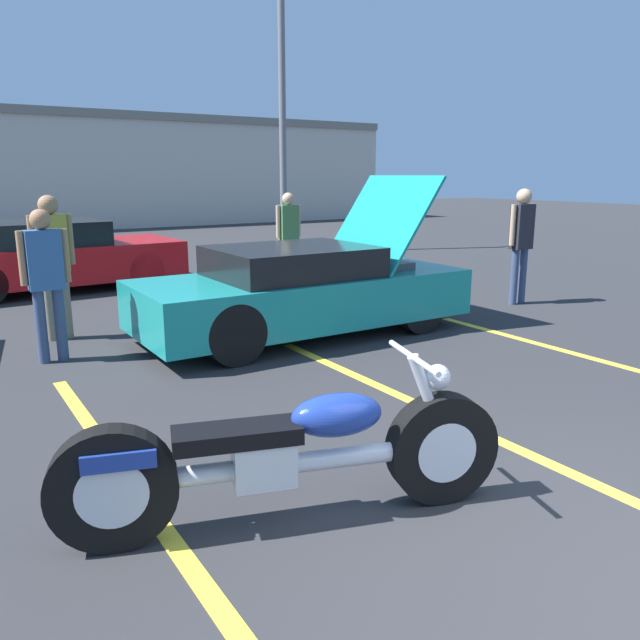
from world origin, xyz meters
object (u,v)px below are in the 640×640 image
(light_pole, at_px, (285,92))
(spectator_midground, at_px, (53,254))
(show_car_hood_open, at_px, (305,290))
(spectator_near_motorcycle, at_px, (288,230))
(parked_car_right_row, at_px, (55,257))
(motorcycle, at_px, (287,456))
(spectator_far_lot, at_px, (521,235))
(spectator_by_show_car, at_px, (46,273))

(light_pole, xyz_separation_m, spectator_midground, (-6.96, -6.41, -3.03))
(light_pole, bearing_deg, show_car_hood_open, -118.05)
(light_pole, bearing_deg, spectator_near_motorcycle, -119.10)
(show_car_hood_open, bearing_deg, parked_car_right_row, 111.69)
(motorcycle, height_order, parked_car_right_row, parked_car_right_row)
(motorcycle, height_order, spectator_near_motorcycle, spectator_near_motorcycle)
(show_car_hood_open, relative_size, spectator_midground, 2.38)
(light_pole, xyz_separation_m, spectator_far_lot, (-0.25, -8.02, -3.01))
(motorcycle, bearing_deg, spectator_by_show_car, 114.78)
(motorcycle, xyz_separation_m, show_car_hood_open, (2.45, 3.84, 0.17))
(spectator_by_show_car, distance_m, spectator_midground, 1.03)
(motorcycle, bearing_deg, parked_car_right_row, 105.09)
(spectator_midground, bearing_deg, light_pole, 42.63)
(spectator_near_motorcycle, xyz_separation_m, spectator_far_lot, (2.21, -3.60, 0.08))
(light_pole, bearing_deg, parked_car_right_row, -157.57)
(light_pole, height_order, spectator_by_show_car, light_pole)
(parked_car_right_row, bearing_deg, spectator_far_lot, -44.74)
(spectator_far_lot, bearing_deg, spectator_by_show_car, 174.92)
(show_car_hood_open, relative_size, spectator_near_motorcycle, 2.50)
(motorcycle, relative_size, spectator_far_lot, 1.43)
(parked_car_right_row, relative_size, spectator_near_motorcycle, 2.52)
(spectator_by_show_car, bearing_deg, parked_car_right_row, 79.24)
(spectator_by_show_car, xyz_separation_m, spectator_midground, (0.25, 1.00, 0.08))
(show_car_hood_open, bearing_deg, light_pole, 61.87)
(light_pole, relative_size, spectator_near_motorcycle, 4.33)
(parked_car_right_row, bearing_deg, light_pole, 19.55)
(show_car_hood_open, bearing_deg, motorcycle, -122.60)
(motorcycle, bearing_deg, light_pole, 77.67)
(motorcycle, relative_size, spectator_midground, 1.45)
(spectator_midground, bearing_deg, spectator_near_motorcycle, 23.83)
(show_car_hood_open, relative_size, parked_car_right_row, 0.99)
(parked_car_right_row, relative_size, spectator_far_lot, 2.36)
(motorcycle, relative_size, spectator_by_show_car, 1.55)
(spectator_near_motorcycle, relative_size, spectator_by_show_car, 1.02)
(spectator_near_motorcycle, height_order, spectator_midground, spectator_midground)
(light_pole, height_order, parked_car_right_row, light_pole)
(show_car_hood_open, relative_size, spectator_by_show_car, 2.54)
(show_car_hood_open, xyz_separation_m, spectator_far_lot, (3.95, -0.15, 0.52))
(spectator_by_show_car, bearing_deg, spectator_far_lot, -5.08)
(light_pole, bearing_deg, spectator_far_lot, -91.79)
(light_pole, relative_size, show_car_hood_open, 1.73)
(motorcycle, distance_m, show_car_hood_open, 4.56)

